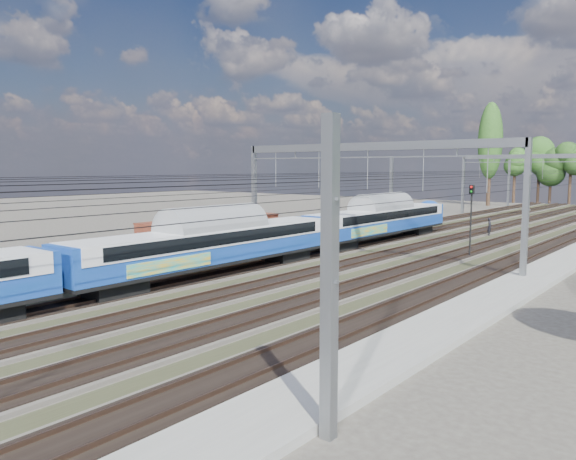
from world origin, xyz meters
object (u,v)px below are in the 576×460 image
Objects in this scene: worker at (490,227)px; emu_train at (208,237)px; freight_boxcar at (213,236)px; signal_near at (471,212)px.

emu_train is at bearing 154.71° from worker.
freight_boxcar is 2.17× the size of signal_near.
signal_near is at bearing 178.91° from worker.
worker is at bearing 79.50° from emu_train.
signal_near reaches higher than freight_boxcar.
signal_near is at bearing 44.04° from freight_boxcar.
emu_train is at bearing -109.52° from signal_near.
worker is 15.88m from signal_near.
emu_train is 34.78× the size of worker.
signal_near is (3.70, -15.20, 2.70)m from worker.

